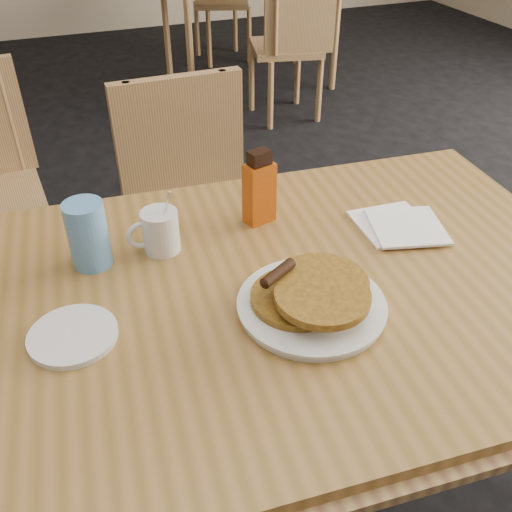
{
  "coord_description": "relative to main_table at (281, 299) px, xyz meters",
  "views": [
    {
      "loc": [
        -0.32,
        -0.75,
        1.45
      ],
      "look_at": [
        -0.03,
        0.03,
        0.85
      ],
      "focal_mm": 40.0,
      "sensor_mm": 36.0,
      "label": 1
    }
  ],
  "objects": [
    {
      "name": "blue_tumbler",
      "position": [
        -0.33,
        0.2,
        0.11
      ],
      "size": [
        0.08,
        0.08,
        0.14
      ],
      "primitive_type": "cylinder",
      "rotation": [
        0.0,
        0.0,
        0.04
      ],
      "color": "#578FCC",
      "rests_on": "main_table"
    },
    {
      "name": "napkin_stack",
      "position": [
        0.33,
        0.09,
        0.05
      ],
      "size": [
        0.2,
        0.21,
        0.01
      ],
      "rotation": [
        0.0,
        0.0,
        -0.06
      ],
      "color": "white",
      "rests_on": "main_table"
    },
    {
      "name": "main_table",
      "position": [
        0.0,
        0.0,
        0.0
      ],
      "size": [
        1.42,
        1.02,
        0.75
      ],
      "rotation": [
        0.0,
        0.0,
        -0.08
      ],
      "color": "olive",
      "rests_on": "floor"
    },
    {
      "name": "chair_main_far",
      "position": [
        0.01,
        0.74,
        -0.18
      ],
      "size": [
        0.41,
        0.41,
        0.9
      ],
      "rotation": [
        0.0,
        0.0,
        0.02
      ],
      "color": "#AA8950",
      "rests_on": "floor"
    },
    {
      "name": "syrup_bottle",
      "position": [
        0.04,
        0.23,
        0.12
      ],
      "size": [
        0.07,
        0.06,
        0.17
      ],
      "rotation": [
        0.0,
        0.0,
        0.26
      ],
      "color": "maroon",
      "rests_on": "main_table"
    },
    {
      "name": "pancake_plate",
      "position": [
        0.02,
        -0.09,
        0.06
      ],
      "size": [
        0.28,
        0.28,
        0.08
      ],
      "rotation": [
        0.0,
        0.0,
        0.09
      ],
      "color": "silver",
      "rests_on": "main_table"
    },
    {
      "name": "side_saucer",
      "position": [
        -0.4,
        -0.01,
        0.05
      ],
      "size": [
        0.16,
        0.16,
        0.01
      ],
      "primitive_type": "cylinder",
      "rotation": [
        0.0,
        0.0,
        -0.0
      ],
      "color": "silver",
      "rests_on": "main_table"
    },
    {
      "name": "chair_neighbor_near",
      "position": [
        1.09,
        2.37,
        -0.18
      ],
      "size": [
        0.49,
        0.49,
        0.89
      ],
      "rotation": [
        0.0,
        0.0,
        -0.24
      ],
      "color": "#AA8950",
      "rests_on": "floor"
    },
    {
      "name": "coffee_mug",
      "position": [
        -0.19,
        0.2,
        0.09
      ],
      "size": [
        0.11,
        0.08,
        0.14
      ],
      "rotation": [
        0.0,
        0.0,
        0.14
      ],
      "color": "silver",
      "rests_on": "main_table"
    }
  ]
}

